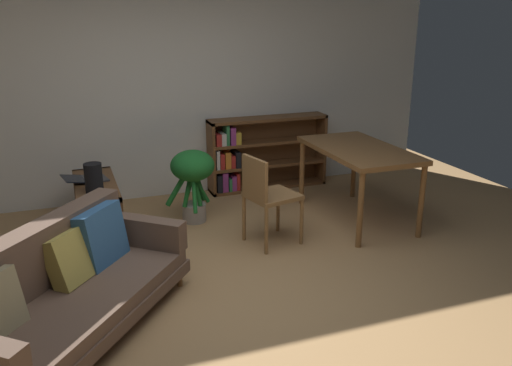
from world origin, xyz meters
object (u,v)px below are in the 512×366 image
(dining_chair_near, at_px, (267,194))
(open_laptop, at_px, (87,178))
(fabric_couch, at_px, (64,287))
(desk_speaker, at_px, (94,178))
(media_console, at_px, (98,208))
(potted_floor_plant, at_px, (193,174))
(bookshelf, at_px, (259,153))
(dining_table, at_px, (359,155))

(dining_chair_near, bearing_deg, open_laptop, 147.61)
(fabric_couch, relative_size, desk_speaker, 6.93)
(media_console, distance_m, dining_chair_near, 1.74)
(media_console, xyz_separation_m, open_laptop, (-0.07, 0.13, 0.29))
(open_laptop, bearing_deg, potted_floor_plant, -9.64)
(media_console, relative_size, desk_speaker, 3.95)
(dining_chair_near, xyz_separation_m, bookshelf, (0.53, 1.63, -0.06))
(potted_floor_plant, height_order, bookshelf, bookshelf)
(fabric_couch, relative_size, potted_floor_plant, 2.52)
(media_console, height_order, desk_speaker, desk_speaker)
(dining_chair_near, bearing_deg, desk_speaker, 159.76)
(open_laptop, xyz_separation_m, dining_chair_near, (1.55, -0.98, -0.03))
(media_console, height_order, potted_floor_plant, potted_floor_plant)
(dining_table, bearing_deg, desk_speaker, 173.80)
(potted_floor_plant, xyz_separation_m, dining_chair_near, (0.51, -0.81, -0.02))
(fabric_couch, distance_m, dining_chair_near, 2.05)
(desk_speaker, height_order, dining_table, desk_speaker)
(desk_speaker, bearing_deg, potted_floor_plant, 14.13)
(media_console, relative_size, bookshelf, 0.74)
(desk_speaker, distance_m, potted_floor_plant, 1.04)
(dining_table, xyz_separation_m, dining_chair_near, (-1.13, -0.27, -0.20))
(media_console, distance_m, dining_table, 2.72)
(open_laptop, distance_m, desk_speaker, 0.45)
(dining_table, height_order, dining_chair_near, dining_chair_near)
(desk_speaker, distance_m, bookshelf, 2.32)
(potted_floor_plant, distance_m, bookshelf, 1.33)
(potted_floor_plant, relative_size, dining_chair_near, 0.89)
(dining_table, bearing_deg, media_console, 167.31)
(fabric_couch, xyz_separation_m, desk_speaker, (0.33, 1.46, 0.31))
(media_console, bearing_deg, desk_speaker, -94.31)
(bookshelf, bearing_deg, dining_table, -66.20)
(desk_speaker, relative_size, bookshelf, 0.19)
(fabric_couch, xyz_separation_m, dining_table, (2.97, 1.17, 0.36))
(fabric_couch, height_order, bookshelf, bookshelf)
(desk_speaker, height_order, bookshelf, bookshelf)
(media_console, bearing_deg, dining_table, -12.69)
(fabric_couch, distance_m, dining_table, 3.21)
(open_laptop, bearing_deg, desk_speaker, -84.33)
(desk_speaker, relative_size, dining_table, 0.20)
(potted_floor_plant, bearing_deg, dining_table, -18.13)
(desk_speaker, bearing_deg, bookshelf, 27.87)
(fabric_couch, relative_size, bookshelf, 1.30)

